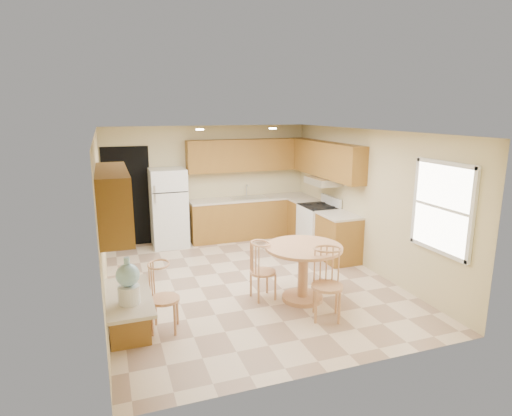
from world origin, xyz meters
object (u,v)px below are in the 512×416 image
object	(u,v)px
refrigerator	(169,208)
chair_desk	(165,293)
stove	(318,227)
dining_table	(303,265)
water_crock	(128,283)
chair_table_b	(331,280)
chair_table_a	(265,267)

from	to	relation	value
refrigerator	chair_desk	bearing A→B (deg)	-99.24
chair_desk	stove	bearing A→B (deg)	140.60
dining_table	water_crock	bearing A→B (deg)	-159.63
stove	water_crock	bearing A→B (deg)	-141.79
chair_table_b	water_crock	size ratio (longest dim) A/B	1.89
refrigerator	stove	world-z (taller)	refrigerator
stove	water_crock	world-z (taller)	water_crock
chair_table_b	chair_desk	world-z (taller)	chair_table_b
refrigerator	dining_table	size ratio (longest dim) A/B	1.43
stove	chair_table_b	distance (m)	3.18
stove	dining_table	size ratio (longest dim) A/B	0.94
chair_desk	water_crock	world-z (taller)	water_crock
dining_table	chair_table_a	world-z (taller)	chair_table_a
chair_table_b	chair_table_a	bearing A→B (deg)	-33.38
stove	chair_desk	xyz separation A→B (m)	(-3.47, -2.47, 0.09)
chair_table_a	chair_desk	size ratio (longest dim) A/B	0.97
dining_table	chair_desk	distance (m)	2.12
stove	chair_desk	bearing A→B (deg)	-144.62
chair_desk	refrigerator	bearing A→B (deg)	-174.01
refrigerator	chair_table_a	size ratio (longest dim) A/B	1.86
stove	dining_table	distance (m)	2.55
dining_table	chair_table_a	distance (m)	0.57
chair_table_a	chair_table_b	bearing A→B (deg)	28.10
stove	chair_table_a	size ratio (longest dim) A/B	1.23
chair_table_b	dining_table	bearing A→B (deg)	-62.94
chair_table_b	water_crock	bearing A→B (deg)	27.65
chair_table_a	refrigerator	bearing A→B (deg)	-168.80
stove	chair_table_a	world-z (taller)	stove
dining_table	refrigerator	bearing A→B (deg)	114.01
stove	chair_table_b	size ratio (longest dim) A/B	1.10
refrigerator	chair_table_b	distance (m)	4.40
refrigerator	dining_table	bearing A→B (deg)	-65.99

